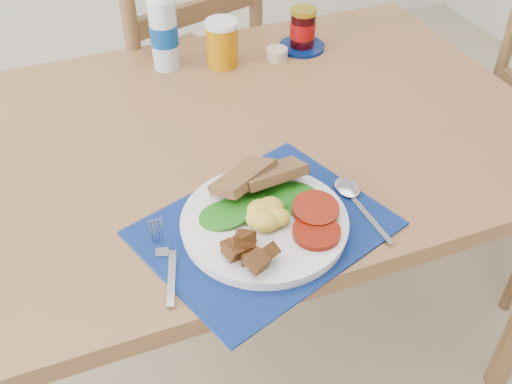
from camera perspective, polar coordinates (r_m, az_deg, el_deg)
table at (r=1.33m, az=-3.13°, el=2.74°), size 1.40×0.90×0.75m
chair_far at (r=1.89m, az=-7.52°, el=13.26°), size 0.57×0.56×1.26m
placemat at (r=1.05m, az=0.80°, el=-3.47°), size 0.49×0.43×0.00m
breakfast_plate at (r=1.03m, az=0.60°, el=-2.82°), size 0.29×0.29×0.07m
fork at (r=1.00m, az=-8.62°, el=-6.55°), size 0.05×0.17×0.00m
spoon at (r=1.12m, az=9.32°, el=-0.56°), size 0.04×0.19×0.01m
water_bottle at (r=1.50m, az=-8.81°, el=15.15°), size 0.07×0.07×0.23m
juice_glass at (r=1.51m, az=-3.23°, el=13.86°), size 0.08×0.08×0.11m
ramekin at (r=1.55m, az=1.99°, el=13.02°), size 0.06×0.06×0.03m
jam_on_saucer at (r=1.59m, az=4.46°, el=15.01°), size 0.12×0.12×0.11m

